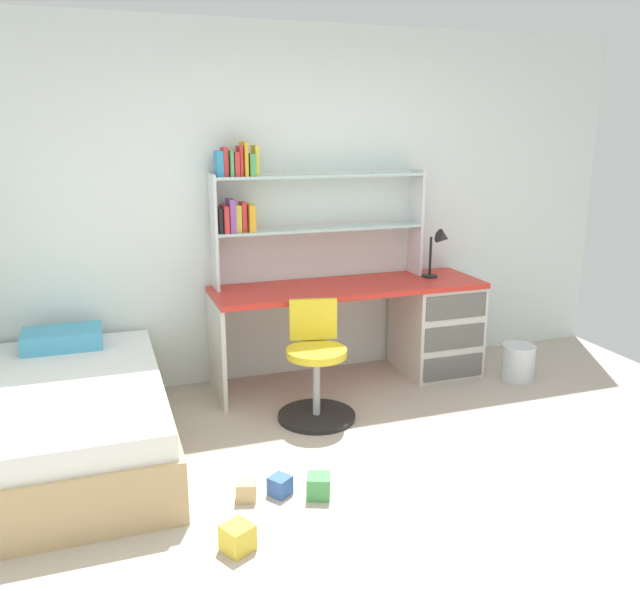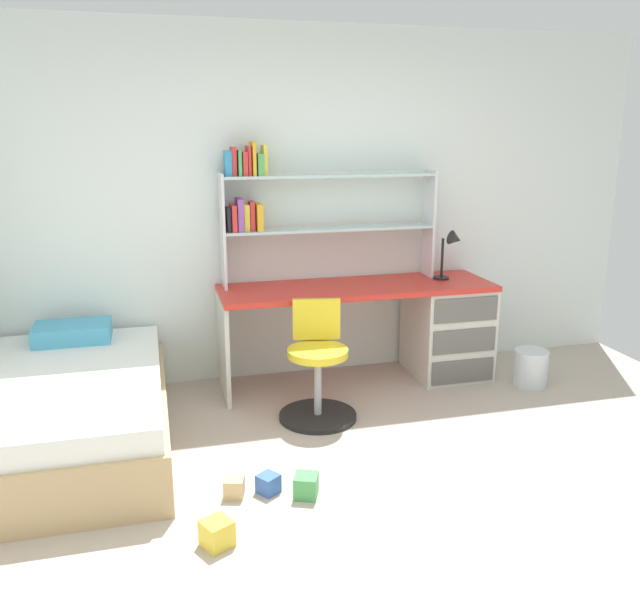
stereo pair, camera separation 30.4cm
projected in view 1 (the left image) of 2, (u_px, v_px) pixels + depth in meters
The scene contains 12 objects.
ground_plane at pixel (424, 530), 3.16m from camera, with size 5.54×5.47×0.02m, color #B2A393.
room_shell at pixel (145, 238), 3.52m from camera, with size 5.54×5.47×2.62m.
desk at pixel (414, 321), 5.08m from camera, with size 2.04×0.62×0.76m.
bookshelf_hutch at pixel (288, 203), 4.72m from camera, with size 1.61×0.22×1.04m.
desk_lamp at pixel (440, 245), 5.01m from camera, with size 0.20×0.16×0.38m.
swivel_chair at pixel (316, 374), 4.32m from camera, with size 0.52×0.52×0.78m.
bed_platform at pixel (63, 420), 3.78m from camera, with size 1.18×1.82×0.60m.
waste_bin at pixel (518, 362), 5.01m from camera, with size 0.25×0.25×0.28m, color silver.
toy_block_blue_0 at pixel (280, 486), 3.44m from camera, with size 0.10×0.10×0.10m, color #3860B7.
toy_block_yellow_1 at pixel (238, 538), 2.98m from camera, with size 0.13×0.13×0.13m, color gold.
toy_block_green_2 at pixel (319, 486), 3.42m from camera, with size 0.12×0.12×0.12m, color #479E51.
toy_block_natural_3 at pixel (246, 490), 3.40m from camera, with size 0.10×0.10×0.10m, color tan.
Camera 1 is at (-1.39, -2.46, 1.88)m, focal length 36.54 mm.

